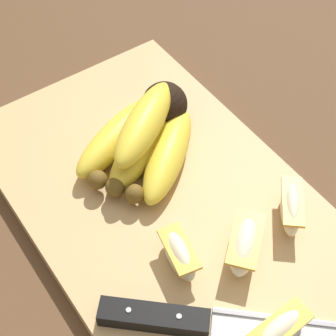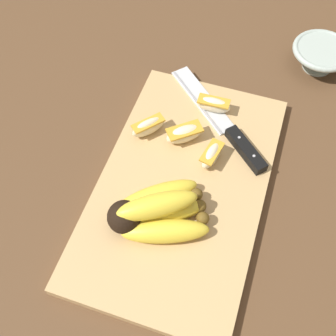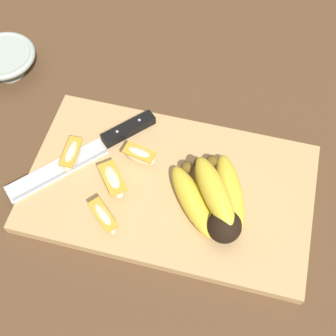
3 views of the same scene
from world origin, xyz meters
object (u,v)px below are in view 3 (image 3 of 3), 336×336
(chefs_knife, at_px, (105,142))
(apple_wedge_near, at_px, (72,155))
(apple_wedge_far, at_px, (113,181))
(ceramic_bowl, at_px, (6,61))
(banana_bunch, at_px, (214,199))
(apple_wedge_extra, at_px, (139,155))
(apple_wedge_middle, at_px, (104,217))

(chefs_knife, relative_size, apple_wedge_near, 3.46)
(apple_wedge_far, bearing_deg, ceramic_bowl, 144.19)
(banana_bunch, distance_m, ceramic_bowl, 0.49)
(banana_bunch, height_order, apple_wedge_extra, banana_bunch)
(apple_wedge_middle, bearing_deg, apple_wedge_far, 95.04)
(apple_wedge_near, height_order, apple_wedge_middle, apple_wedge_middle)
(banana_bunch, relative_size, apple_wedge_middle, 2.69)
(chefs_knife, xyz_separation_m, apple_wedge_near, (-0.04, -0.04, 0.01))
(apple_wedge_extra, bearing_deg, apple_wedge_far, -116.18)
(apple_wedge_extra, bearing_deg, chefs_knife, 165.72)
(apple_wedge_far, xyz_separation_m, apple_wedge_extra, (0.03, 0.06, -0.00))
(banana_bunch, relative_size, chefs_knife, 0.74)
(apple_wedge_middle, bearing_deg, chefs_knife, 107.90)
(apple_wedge_middle, bearing_deg, apple_wedge_near, 132.23)
(apple_wedge_near, bearing_deg, chefs_knife, 45.78)
(apple_wedge_middle, xyz_separation_m, apple_wedge_extra, (0.02, 0.12, -0.00))
(apple_wedge_extra, bearing_deg, banana_bunch, -21.44)
(chefs_knife, xyz_separation_m, apple_wedge_far, (0.04, -0.07, 0.01))
(apple_wedge_far, relative_size, apple_wedge_extra, 1.14)
(apple_wedge_extra, relative_size, ceramic_bowl, 0.50)
(chefs_knife, relative_size, ceramic_bowl, 1.85)
(banana_bunch, bearing_deg, apple_wedge_far, -178.75)
(apple_wedge_near, height_order, apple_wedge_extra, same)
(apple_wedge_middle, bearing_deg, banana_bunch, 23.52)
(apple_wedge_middle, xyz_separation_m, apple_wedge_far, (-0.01, 0.07, -0.00))
(chefs_knife, distance_m, apple_wedge_near, 0.06)
(apple_wedge_near, xyz_separation_m, ceramic_bowl, (-0.20, 0.17, -0.01))
(ceramic_bowl, bearing_deg, apple_wedge_extra, -25.26)
(chefs_knife, height_order, apple_wedge_near, apple_wedge_near)
(apple_wedge_far, height_order, ceramic_bowl, apple_wedge_far)
(apple_wedge_near, xyz_separation_m, apple_wedge_middle, (0.09, -0.10, 0.00))
(apple_wedge_near, bearing_deg, apple_wedge_extra, 13.46)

